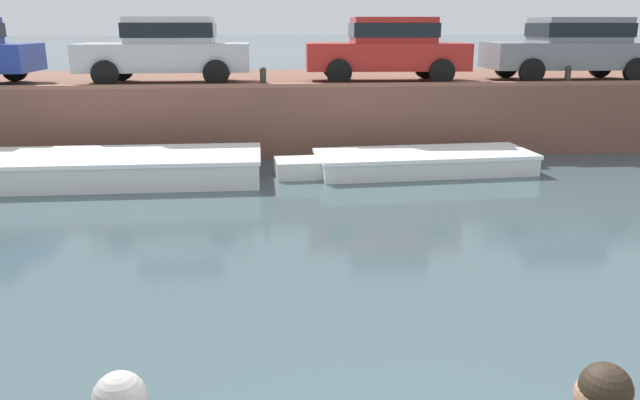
{
  "coord_description": "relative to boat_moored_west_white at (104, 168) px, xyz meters",
  "views": [
    {
      "loc": [
        -0.79,
        -2.39,
        2.98
      ],
      "look_at": [
        -0.23,
        4.13,
        1.15
      ],
      "focal_mm": 35.0,
      "sensor_mm": 36.0,
      "label": 1
    }
  ],
  "objects": [
    {
      "name": "ground_plane",
      "position": [
        4.01,
        -4.03,
        -0.27
      ],
      "size": [
        400.0,
        400.0,
        0.0
      ],
      "primitive_type": "plane",
      "color": "#3D5156"
    },
    {
      "name": "far_quay_wall",
      "position": [
        4.01,
        4.87,
        0.55
      ],
      "size": [
        60.0,
        6.0,
        1.64
      ],
      "primitive_type": "cube",
      "color": "brown",
      "rests_on": "ground"
    },
    {
      "name": "far_wall_coping",
      "position": [
        4.01,
        1.99,
        1.41
      ],
      "size": [
        60.0,
        0.24,
        0.08
      ],
      "primitive_type": "cube",
      "color": "#925F4C",
      "rests_on": "far_quay_wall"
    },
    {
      "name": "boat_moored_west_white",
      "position": [
        0.0,
        0.0,
        0.0
      ],
      "size": [
        6.68,
        2.06,
        0.55
      ],
      "color": "white",
      "rests_on": "ground"
    },
    {
      "name": "boat_moored_central_white",
      "position": [
        6.29,
        0.31,
        -0.06
      ],
      "size": [
        5.47,
        1.92,
        0.43
      ],
      "color": "white",
      "rests_on": "ground"
    },
    {
      "name": "car_left_inner_silver",
      "position": [
        0.9,
        3.2,
        2.21
      ],
      "size": [
        4.01,
        2.05,
        1.54
      ],
      "color": "#B7BABC",
      "rests_on": "far_quay_wall"
    },
    {
      "name": "car_centre_red",
      "position": [
        6.22,
        3.19,
        2.21
      ],
      "size": [
        3.96,
        2.1,
        1.54
      ],
      "color": "#B2231E",
      "rests_on": "far_quay_wall"
    },
    {
      "name": "car_right_inner_grey",
      "position": [
        10.93,
        3.19,
        2.21
      ],
      "size": [
        4.2,
        2.07,
        1.54
      ],
      "color": "slate",
      "rests_on": "far_quay_wall"
    },
    {
      "name": "mooring_bollard_mid",
      "position": [
        3.16,
        2.12,
        1.61
      ],
      "size": [
        0.15,
        0.15,
        0.45
      ],
      "color": "#2D2B28",
      "rests_on": "far_quay_wall"
    },
    {
      "name": "mooring_bollard_east",
      "position": [
        10.35,
        2.12,
        1.61
      ],
      "size": [
        0.15,
        0.15,
        0.45
      ],
      "color": "#2D2B28",
      "rests_on": "far_quay_wall"
    }
  ]
}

